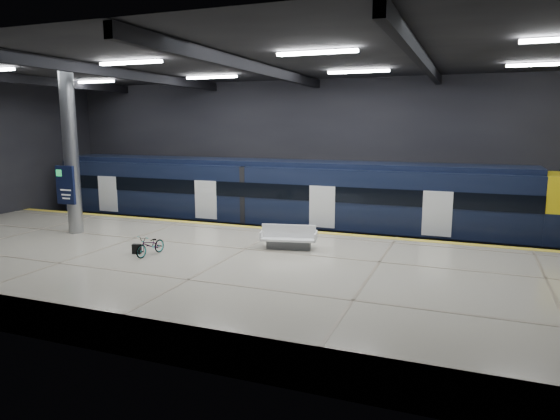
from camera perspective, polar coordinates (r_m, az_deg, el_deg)
The scene contains 10 objects.
ground at distance 19.87m, azimuth -2.73°, elevation -6.88°, with size 30.00×30.00×0.00m, color black.
room_shell at distance 19.05m, azimuth -2.87°, elevation 9.85°, with size 30.10×16.10×8.05m.
platform at distance 17.55m, azimuth -6.06°, elevation -7.30°, with size 30.00×11.00×1.10m, color #B9B19C.
safety_strip at distance 22.06m, azimuth 0.13°, elevation -2.22°, with size 30.00×0.40×0.01m, color yellow.
rails at distance 24.81m, azimuth 2.41°, elevation -3.32°, with size 30.00×1.52×0.16m.
train at distance 24.35m, azimuth 3.05°, elevation 1.17°, with size 29.40×2.84×3.79m.
bench at distance 18.62m, azimuth 1.01°, elevation -3.47°, with size 2.21×1.27×0.92m.
bicycle at distance 18.26m, azimuth -14.58°, elevation -3.90°, with size 0.49×1.41×0.74m, color #99999E.
pannier_bag at distance 18.65m, azimuth -16.06°, elevation -4.30°, with size 0.30×0.18×0.35m, color black.
info_column at distance 22.74m, azimuth -22.83°, elevation 5.92°, with size 0.90×0.78×6.90m.
Camera 1 is at (7.72, -17.41, 5.66)m, focal length 32.00 mm.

